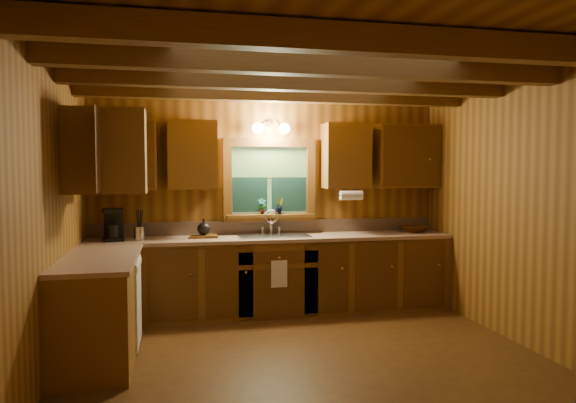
% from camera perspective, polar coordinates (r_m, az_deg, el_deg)
% --- Properties ---
extents(room, '(4.20, 4.20, 4.20)m').
position_cam_1_polar(room, '(4.58, 2.09, -1.19)').
color(room, '#4A2F12').
rests_on(room, ground).
extents(ceiling_beams, '(4.20, 2.54, 0.18)m').
position_cam_1_polar(ceiling_beams, '(4.64, 2.13, 13.62)').
color(ceiling_beams, brown).
rests_on(ceiling_beams, room).
extents(base_cabinets, '(4.20, 2.22, 0.86)m').
position_cam_1_polar(base_cabinets, '(5.88, -5.77, -8.78)').
color(base_cabinets, brown).
rests_on(base_cabinets, ground).
extents(countertop, '(4.20, 2.24, 0.04)m').
position_cam_1_polar(countertop, '(5.81, -5.67, -4.42)').
color(countertop, tan).
rests_on(countertop, base_cabinets).
extents(backsplash, '(4.20, 0.02, 0.16)m').
position_cam_1_polar(backsplash, '(6.45, -2.02, -2.74)').
color(backsplash, tan).
rests_on(backsplash, room).
extents(dishwasher_panel, '(0.02, 0.60, 0.80)m').
position_cam_1_polar(dishwasher_panel, '(5.27, -15.82, -10.32)').
color(dishwasher_panel, white).
rests_on(dishwasher_panel, base_cabinets).
extents(upper_cabinets, '(4.19, 1.77, 0.78)m').
position_cam_1_polar(upper_cabinets, '(5.88, -6.69, 5.05)').
color(upper_cabinets, brown).
rests_on(upper_cabinets, room).
extents(window, '(1.12, 0.08, 1.00)m').
position_cam_1_polar(window, '(6.39, -2.00, 2.14)').
color(window, brown).
rests_on(window, room).
extents(window_sill, '(1.06, 0.14, 0.04)m').
position_cam_1_polar(window_sill, '(6.37, -1.92, -1.55)').
color(window_sill, brown).
rests_on(window_sill, room).
extents(wall_sconce, '(0.45, 0.21, 0.17)m').
position_cam_1_polar(wall_sconce, '(6.29, -1.82, 7.91)').
color(wall_sconce, black).
rests_on(wall_sconce, room).
extents(paper_towel_roll, '(0.27, 0.11, 0.11)m').
position_cam_1_polar(paper_towel_roll, '(6.30, 6.81, 0.66)').
color(paper_towel_roll, white).
rests_on(paper_towel_roll, upper_cabinets).
extents(dish_towel, '(0.18, 0.01, 0.30)m').
position_cam_1_polar(dish_towel, '(5.91, -0.95, -7.80)').
color(dish_towel, white).
rests_on(dish_towel, base_cabinets).
extents(sink, '(0.82, 0.48, 0.43)m').
position_cam_1_polar(sink, '(6.19, -1.56, -4.15)').
color(sink, silver).
rests_on(sink, countertop).
extents(coffee_maker, '(0.20, 0.25, 0.35)m').
position_cam_1_polar(coffee_maker, '(6.08, -18.31, -2.40)').
color(coffee_maker, black).
rests_on(coffee_maker, countertop).
extents(utensil_crock, '(0.12, 0.12, 0.33)m').
position_cam_1_polar(utensil_crock, '(6.06, -15.74, -3.23)').
color(utensil_crock, silver).
rests_on(utensil_crock, countertop).
extents(cutting_board, '(0.32, 0.23, 0.03)m').
position_cam_1_polar(cutting_board, '(6.12, -9.05, -3.73)').
color(cutting_board, '#4F3110').
rests_on(cutting_board, countertop).
extents(teakettle, '(0.15, 0.15, 0.19)m').
position_cam_1_polar(teakettle, '(6.11, -9.06, -2.91)').
color(teakettle, black).
rests_on(teakettle, cutting_board).
extents(wicker_basket, '(0.39, 0.39, 0.08)m').
position_cam_1_polar(wicker_basket, '(6.76, 13.44, -2.89)').
color(wicker_basket, '#48230C').
rests_on(wicker_basket, countertop).
extents(potted_plant_left, '(0.10, 0.07, 0.19)m').
position_cam_1_polar(potted_plant_left, '(6.34, -2.81, -0.51)').
color(potted_plant_left, '#4F3110').
rests_on(potted_plant_left, window_sill).
extents(potted_plant_right, '(0.13, 0.11, 0.19)m').
position_cam_1_polar(potted_plant_right, '(6.37, -0.92, -0.49)').
color(potted_plant_right, '#4F3110').
rests_on(potted_plant_right, window_sill).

